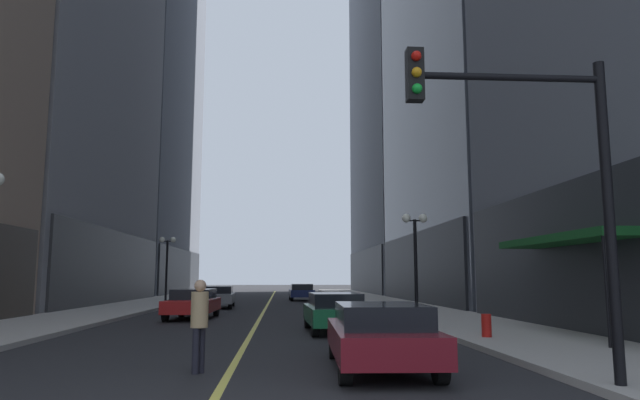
{
  "coord_description": "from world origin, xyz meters",
  "views": [
    {
      "loc": [
        1.03,
        -5.51,
        1.85
      ],
      "look_at": [
        3.09,
        25.98,
        6.18
      ],
      "focal_mm": 31.65,
      "sensor_mm": 36.0,
      "label": 1
    }
  ],
  "objects_px": {
    "car_red": "(193,303)",
    "traffic_light_near_right": "(545,162)",
    "pedestrian_in_tan_trench": "(199,318)",
    "car_grey": "(219,296)",
    "fire_hydrant_right": "(487,328)",
    "street_lamp_left_far": "(167,255)",
    "car_green": "(334,311)",
    "street_lamp_right_mid": "(415,242)",
    "car_navy": "(301,291)",
    "car_maroon": "(380,334)"
  },
  "relations": [
    {
      "from": "car_navy",
      "to": "traffic_light_near_right",
      "type": "xyz_separation_m",
      "value": [
        2.82,
        -36.92,
        3.02
      ]
    },
    {
      "from": "street_lamp_left_far",
      "to": "fire_hydrant_right",
      "type": "height_order",
      "value": "street_lamp_left_far"
    },
    {
      "from": "pedestrian_in_tan_trench",
      "to": "traffic_light_near_right",
      "type": "relative_size",
      "value": 0.32
    },
    {
      "from": "traffic_light_near_right",
      "to": "street_lamp_right_mid",
      "type": "xyz_separation_m",
      "value": [
        1.05,
        13.76,
        -0.49
      ]
    },
    {
      "from": "car_red",
      "to": "pedestrian_in_tan_trench",
      "type": "bearing_deg",
      "value": -80.71
    },
    {
      "from": "traffic_light_near_right",
      "to": "street_lamp_right_mid",
      "type": "height_order",
      "value": "traffic_light_near_right"
    },
    {
      "from": "traffic_light_near_right",
      "to": "street_lamp_left_far",
      "type": "bearing_deg",
      "value": 112.83
    },
    {
      "from": "street_lamp_left_far",
      "to": "fire_hydrant_right",
      "type": "bearing_deg",
      "value": -57.15
    },
    {
      "from": "car_grey",
      "to": "fire_hydrant_right",
      "type": "height_order",
      "value": "car_grey"
    },
    {
      "from": "pedestrian_in_tan_trench",
      "to": "street_lamp_left_far",
      "type": "xyz_separation_m",
      "value": [
        -5.8,
        25.43,
        2.2
      ]
    },
    {
      "from": "car_navy",
      "to": "fire_hydrant_right",
      "type": "height_order",
      "value": "car_navy"
    },
    {
      "from": "car_green",
      "to": "street_lamp_right_mid",
      "type": "distance_m",
      "value": 5.49
    },
    {
      "from": "fire_hydrant_right",
      "to": "traffic_light_near_right",
      "type": "bearing_deg",
      "value": -101.97
    },
    {
      "from": "car_red",
      "to": "car_navy",
      "type": "xyz_separation_m",
      "value": [
        5.54,
        19.7,
        -0.0
      ]
    },
    {
      "from": "pedestrian_in_tan_trench",
      "to": "street_lamp_right_mid",
      "type": "xyz_separation_m",
      "value": [
        7.0,
        11.27,
        2.2
      ]
    },
    {
      "from": "car_maroon",
      "to": "car_green",
      "type": "distance_m",
      "value": 7.89
    },
    {
      "from": "traffic_light_near_right",
      "to": "street_lamp_left_far",
      "type": "distance_m",
      "value": 30.29
    },
    {
      "from": "car_navy",
      "to": "pedestrian_in_tan_trench",
      "type": "height_order",
      "value": "pedestrian_in_tan_trench"
    },
    {
      "from": "traffic_light_near_right",
      "to": "fire_hydrant_right",
      "type": "relative_size",
      "value": 7.06
    },
    {
      "from": "car_green",
      "to": "car_navy",
      "type": "height_order",
      "value": "same"
    },
    {
      "from": "pedestrian_in_tan_trench",
      "to": "car_grey",
      "type": "bearing_deg",
      "value": 95.41
    },
    {
      "from": "car_grey",
      "to": "car_maroon",
      "type": "bearing_deg",
      "value": -76.11
    },
    {
      "from": "car_red",
      "to": "fire_hydrant_right",
      "type": "distance_m",
      "value": 14.02
    },
    {
      "from": "traffic_light_near_right",
      "to": "street_lamp_right_mid",
      "type": "relative_size",
      "value": 1.28
    },
    {
      "from": "fire_hydrant_right",
      "to": "street_lamp_right_mid",
      "type": "bearing_deg",
      "value": 94.43
    },
    {
      "from": "car_grey",
      "to": "street_lamp_left_far",
      "type": "relative_size",
      "value": 1.03
    },
    {
      "from": "car_red",
      "to": "traffic_light_near_right",
      "type": "relative_size",
      "value": 0.83
    },
    {
      "from": "car_green",
      "to": "street_lamp_right_mid",
      "type": "height_order",
      "value": "street_lamp_right_mid"
    },
    {
      "from": "car_green",
      "to": "car_navy",
      "type": "distance_m",
      "value": 26.42
    },
    {
      "from": "car_grey",
      "to": "car_navy",
      "type": "distance_m",
      "value": 11.95
    },
    {
      "from": "car_navy",
      "to": "car_red",
      "type": "bearing_deg",
      "value": -105.7
    },
    {
      "from": "car_maroon",
      "to": "car_green",
      "type": "relative_size",
      "value": 1.04
    },
    {
      "from": "street_lamp_left_far",
      "to": "car_grey",
      "type": "bearing_deg",
      "value": -24.99
    },
    {
      "from": "fire_hydrant_right",
      "to": "car_green",
      "type": "bearing_deg",
      "value": 142.19
    },
    {
      "from": "street_lamp_right_mid",
      "to": "fire_hydrant_right",
      "type": "xyz_separation_m",
      "value": [
        0.5,
        -6.45,
        -2.86
      ]
    },
    {
      "from": "car_green",
      "to": "car_red",
      "type": "distance_m",
      "value": 8.87
    },
    {
      "from": "car_green",
      "to": "fire_hydrant_right",
      "type": "relative_size",
      "value": 5.69
    },
    {
      "from": "car_grey",
      "to": "traffic_light_near_right",
      "type": "relative_size",
      "value": 0.81
    },
    {
      "from": "car_grey",
      "to": "traffic_light_near_right",
      "type": "bearing_deg",
      "value": -72.65
    },
    {
      "from": "car_green",
      "to": "street_lamp_right_mid",
      "type": "relative_size",
      "value": 1.03
    },
    {
      "from": "car_red",
      "to": "street_lamp_left_far",
      "type": "bearing_deg",
      "value": 107.59
    },
    {
      "from": "pedestrian_in_tan_trench",
      "to": "street_lamp_right_mid",
      "type": "height_order",
      "value": "street_lamp_right_mid"
    },
    {
      "from": "fire_hydrant_right",
      "to": "street_lamp_left_far",
      "type": "bearing_deg",
      "value": 122.85
    },
    {
      "from": "pedestrian_in_tan_trench",
      "to": "street_lamp_right_mid",
      "type": "bearing_deg",
      "value": 58.16
    },
    {
      "from": "traffic_light_near_right",
      "to": "car_maroon",
      "type": "bearing_deg",
      "value": 132.04
    },
    {
      "from": "traffic_light_near_right",
      "to": "fire_hydrant_right",
      "type": "xyz_separation_m",
      "value": [
        1.55,
        7.31,
        -3.34
      ]
    },
    {
      "from": "car_red",
      "to": "fire_hydrant_right",
      "type": "height_order",
      "value": "car_red"
    },
    {
      "from": "pedestrian_in_tan_trench",
      "to": "fire_hydrant_right",
      "type": "relative_size",
      "value": 2.25
    },
    {
      "from": "traffic_light_near_right",
      "to": "car_red",
      "type": "bearing_deg",
      "value": 115.9
    },
    {
      "from": "car_green",
      "to": "car_grey",
      "type": "bearing_deg",
      "value": 109.69
    }
  ]
}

